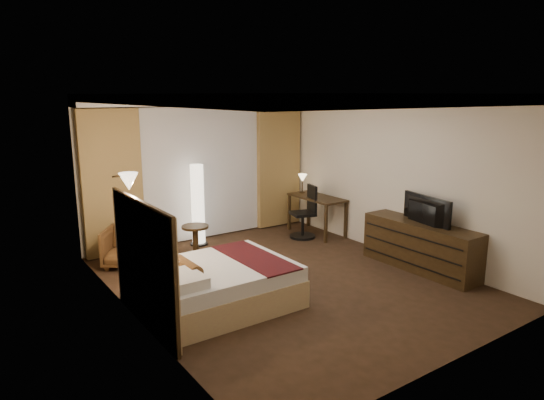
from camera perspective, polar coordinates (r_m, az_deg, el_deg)
floor at (r=7.26m, az=1.83°, el=-9.46°), size 4.50×5.50×0.01m
ceiling at (r=6.74m, az=1.99°, el=12.37°), size 4.50×5.50×0.01m
back_wall at (r=9.19m, az=-8.42°, el=3.78°), size 4.50×0.02×2.70m
left_wall at (r=5.85m, az=-16.07°, el=-1.46°), size 0.02×5.50×2.70m
right_wall at (r=8.40m, az=14.32°, el=2.73°), size 0.02×5.50×2.70m
crown_molding at (r=6.74m, az=1.99°, el=11.86°), size 4.50×5.50×0.12m
soffit at (r=8.87m, az=-7.94°, el=11.60°), size 4.50×0.50×0.20m
curtain_sheer at (r=9.14m, az=-8.17°, el=3.10°), size 2.48×0.04×2.45m
curtain_left_drape at (r=8.47m, az=-18.30°, el=1.87°), size 1.00×0.14×2.45m
curtain_right_drape at (r=9.96m, az=0.76°, el=3.98°), size 1.00×0.14×2.45m
wall_sconce at (r=6.37m, az=-16.52°, el=2.10°), size 0.24×0.24×0.24m
bed at (r=6.40m, az=-6.41°, el=-9.96°), size 1.87×1.46×0.55m
headboard at (r=5.88m, az=-14.72°, el=-7.41°), size 0.12×1.76×1.50m
armchair at (r=8.09m, az=-16.66°, el=-5.07°), size 0.92×0.91×0.70m
side_table at (r=8.43m, az=-8.99°, el=-4.67°), size 0.46×0.46×0.51m
floor_lamp at (r=8.83m, az=-8.73°, el=-0.57°), size 0.31×0.31×1.49m
desk at (r=9.55m, az=5.27°, el=-1.79°), size 0.55×1.22×0.75m
desk_lamp at (r=9.78m, az=3.60°, el=1.84°), size 0.18×0.18×0.34m
office_chair at (r=9.24m, az=3.64°, el=-1.38°), size 0.61×0.61×1.02m
dresser at (r=7.95m, az=17.05°, el=-5.20°), size 0.50×1.93×0.75m
television at (r=7.75m, az=17.22°, el=-0.57°), size 0.75×1.08×0.13m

